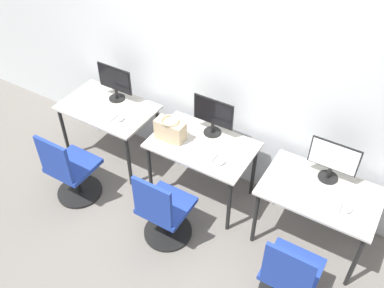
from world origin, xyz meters
name	(u,v)px	position (x,y,z in m)	size (l,w,h in m)	color
ground_plane	(186,213)	(0.00, 0.00, 0.00)	(20.00, 20.00, 0.00)	slate
wall_back	(227,63)	(0.00, 0.78, 1.40)	(12.00, 0.05, 2.80)	silver
desk_left	(108,113)	(-1.20, 0.33, 0.63)	(1.03, 0.66, 0.71)	#BCB7AD
monitor_left	(115,82)	(-1.20, 0.50, 0.94)	(0.43, 0.18, 0.41)	black
keyboard_left	(99,112)	(-1.20, 0.20, 0.72)	(0.41, 0.14, 0.02)	silver
mouse_left	(121,119)	(-0.92, 0.22, 0.73)	(0.06, 0.09, 0.03)	silver
office_chair_left	(71,172)	(-1.14, -0.40, 0.36)	(0.48, 0.48, 0.88)	black
desk_center	(202,151)	(0.00, 0.33, 0.63)	(1.03, 0.66, 0.71)	#BCB7AD
monitor_center	(213,115)	(0.00, 0.53, 0.94)	(0.43, 0.18, 0.41)	black
keyboard_center	(196,150)	(0.00, 0.21, 0.72)	(0.41, 0.14, 0.02)	silver
mouse_center	(222,162)	(0.29, 0.19, 0.73)	(0.06, 0.09, 0.03)	silver
office_chair_center	(163,213)	(-0.02, -0.36, 0.36)	(0.48, 0.48, 0.88)	black
desk_right	(319,197)	(1.20, 0.33, 0.63)	(1.03, 0.66, 0.71)	#BCB7AD
monitor_right	(333,160)	(1.20, 0.52, 0.94)	(0.43, 0.18, 0.41)	black
keyboard_right	(317,199)	(1.20, 0.21, 0.72)	(0.41, 0.14, 0.02)	silver
mouse_right	(349,209)	(1.47, 0.23, 0.73)	(0.06, 0.09, 0.03)	silver
office_chair_right	(289,278)	(1.24, -0.39, 0.36)	(0.48, 0.48, 0.88)	black
handbag	(170,130)	(-0.31, 0.23, 0.83)	(0.30, 0.18, 0.25)	tan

